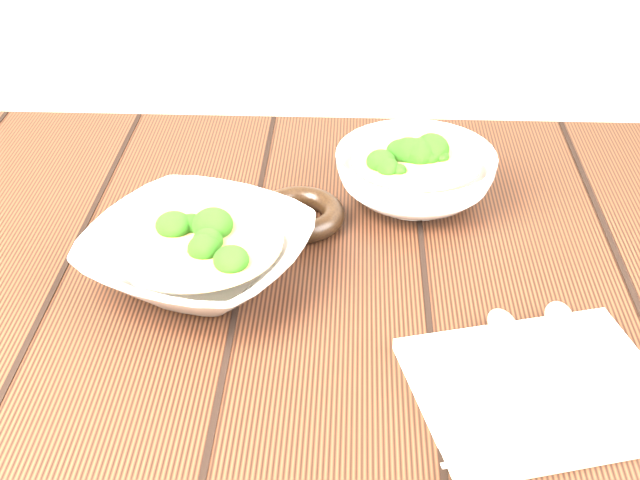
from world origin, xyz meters
The scene contains 7 objects.
table centered at (0.00, 0.00, 0.63)m, with size 1.20×0.80×0.75m.
soup_bowl_front centered at (-0.07, -0.01, 0.78)m, with size 0.30×0.30×0.07m.
soup_bowl_back centered at (0.18, 0.17, 0.78)m, with size 0.22×0.22×0.07m.
trivet centered at (0.04, 0.10, 0.76)m, with size 0.11×0.11×0.03m, color black.
napkin centered at (0.27, -0.18, 0.76)m, with size 0.22×0.18×0.01m, color beige.
spoon_left centered at (0.25, -0.14, 0.77)m, with size 0.04×0.19×0.01m.
spoon_right centered at (0.30, -0.12, 0.77)m, with size 0.04×0.19×0.01m.
Camera 1 is at (0.10, -0.80, 1.32)m, focal length 50.00 mm.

